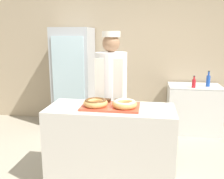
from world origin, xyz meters
TOP-DOWN VIEW (x-y plane):
  - wall_back at (0.00, 2.13)m, footprint 8.00×0.06m
  - display_counter at (0.00, 0.00)m, footprint 1.40×0.59m
  - serving_tray at (0.00, 0.00)m, footprint 0.63×0.39m
  - donut_chocolate_glaze at (-0.16, -0.05)m, footprint 0.27×0.27m
  - donut_light_glaze at (0.16, -0.05)m, footprint 0.27×0.27m
  - brownie_back_left at (-0.06, 0.14)m, footprint 0.08×0.08m
  - brownie_back_right at (0.06, 0.14)m, footprint 0.08×0.08m
  - baker_person at (-0.09, 0.62)m, footprint 0.42×0.42m
  - beverage_fridge at (-0.96, 1.76)m, footprint 0.68×0.62m
  - chest_freezer at (1.19, 1.77)m, footprint 0.88×0.59m
  - bottle_blue at (1.39, 1.71)m, footprint 0.07×0.07m
  - bottle_red at (1.14, 1.58)m, footprint 0.06×0.06m

SIDE VIEW (x-z plane):
  - chest_freezer at x=1.19m, z-range 0.00..0.84m
  - display_counter at x=0.00m, z-range 0.00..0.91m
  - beverage_fridge at x=-0.96m, z-range 0.00..1.81m
  - baker_person at x=-0.09m, z-range 0.04..1.77m
  - bottle_red at x=1.14m, z-range 0.81..1.01m
  - serving_tray at x=0.00m, z-range 0.91..0.93m
  - bottle_blue at x=1.39m, z-range 0.81..1.07m
  - brownie_back_left at x=-0.06m, z-range 0.93..0.97m
  - brownie_back_right at x=0.06m, z-range 0.93..0.97m
  - donut_chocolate_glaze at x=-0.16m, z-range 0.94..1.01m
  - donut_light_glaze at x=0.16m, z-range 0.94..1.01m
  - wall_back at x=0.00m, z-range 0.00..2.70m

